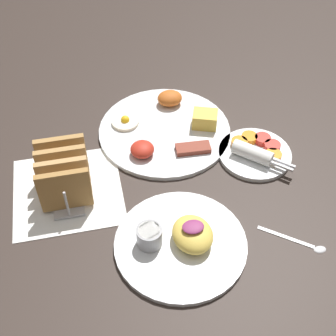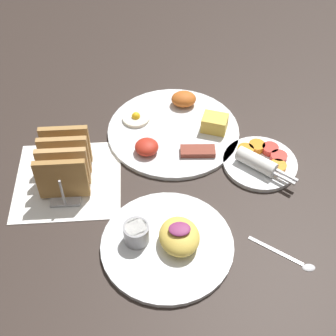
% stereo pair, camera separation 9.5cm
% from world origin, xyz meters
% --- Properties ---
extents(ground_plane, '(3.00, 3.00, 0.00)m').
position_xyz_m(ground_plane, '(0.00, 0.00, 0.00)').
color(ground_plane, '#332823').
extents(napkin_flat, '(0.22, 0.22, 0.00)m').
position_xyz_m(napkin_flat, '(-0.23, 0.04, 0.00)').
color(napkin_flat, white).
rests_on(napkin_flat, ground_plane).
extents(plate_breakfast, '(0.30, 0.30, 0.05)m').
position_xyz_m(plate_breakfast, '(0.01, 0.18, 0.01)').
color(plate_breakfast, white).
rests_on(plate_breakfast, ground_plane).
extents(plate_condiments, '(0.16, 0.17, 0.04)m').
position_xyz_m(plate_condiments, '(0.19, 0.06, 0.01)').
color(plate_condiments, white).
rests_on(plate_condiments, ground_plane).
extents(plate_foreground, '(0.25, 0.25, 0.06)m').
position_xyz_m(plate_foreground, '(-0.03, -0.14, 0.01)').
color(plate_foreground, white).
rests_on(plate_foreground, ground_plane).
extents(toast_rack, '(0.10, 0.15, 0.10)m').
position_xyz_m(toast_rack, '(-0.23, 0.04, 0.05)').
color(toast_rack, '#B7B7BC').
rests_on(toast_rack, ground_plane).
extents(teaspoon, '(0.11, 0.08, 0.01)m').
position_xyz_m(teaspoon, '(0.20, -0.18, 0.00)').
color(teaspoon, silver).
rests_on(teaspoon, ground_plane).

